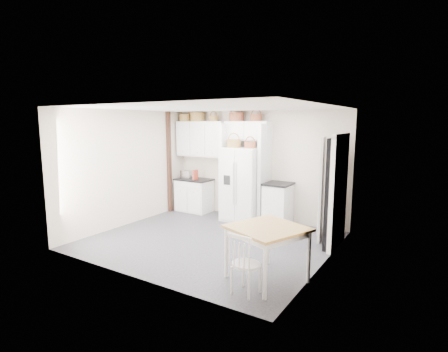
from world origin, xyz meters
The scene contains 29 objects.
floor centered at (0.00, 0.00, 0.00)m, with size 4.50×4.50×0.00m, color #252526.
ceiling centered at (0.00, 0.00, 2.60)m, with size 4.50×4.50×0.00m, color white.
wall_back centered at (0.00, 2.00, 1.30)m, with size 4.50×4.50×0.00m, color beige.
wall_left centered at (-2.25, 0.00, 1.30)m, with size 4.00×4.00×0.00m, color beige.
wall_right centered at (2.25, 0.00, 1.30)m, with size 4.00×4.00×0.00m, color beige.
refrigerator centered at (-0.15, 1.60, 0.88)m, with size 0.91×0.73×1.75m, color white.
base_cab_left centered at (-1.67, 1.70, 0.41)m, with size 0.89×0.56×0.83m, color white.
base_cab_right centered at (0.72, 1.70, 0.47)m, with size 0.53×0.64×0.93m, color white.
dining_table centered at (1.70, -1.00, 0.41)m, with size 0.98×0.98×0.82m, color #A36F2A.
windsor_chair centered at (1.64, -1.53, 0.41)m, with size 0.40×0.37×0.83m, color white.
counter_left centered at (-1.67, 1.70, 0.85)m, with size 0.93×0.60×0.04m, color black.
counter_right centered at (0.72, 1.70, 0.96)m, with size 0.57×0.68×0.04m, color black.
toaster centered at (-1.90, 1.69, 0.97)m, with size 0.29×0.17×0.20m, color silver.
cookbook_red centered at (-1.56, 1.62, 0.99)m, with size 0.04×0.17×0.25m, color #B83926.
cookbook_cream centered at (-1.59, 1.62, 0.99)m, with size 0.04×0.16×0.24m, color silver.
basket_upper_a centered at (-2.03, 1.83, 2.44)m, with size 0.32×0.32×0.18m, color brown.
basket_upper_b centered at (-1.62, 1.83, 2.46)m, with size 0.38×0.38×0.22m, color brown.
basket_upper_c centered at (-1.13, 1.83, 2.42)m, with size 0.24×0.24×0.14m, color brown.
basket_bridge_a centered at (-0.47, 1.83, 2.45)m, with size 0.37×0.37×0.21m, color brown.
basket_bridge_b centered at (0.06, 1.83, 2.43)m, with size 0.28×0.28×0.16m, color brown.
basket_fridge_a centered at (-0.35, 1.50, 1.84)m, with size 0.34×0.34×0.18m, color brown.
basket_fridge_b centered at (0.08, 1.50, 1.82)m, with size 0.27×0.27×0.14m, color brown.
upper_cabinet centered at (-1.50, 1.83, 1.90)m, with size 1.40×0.34×0.90m, color white.
bridge_cabinet centered at (-0.15, 1.83, 2.12)m, with size 1.12×0.34×0.45m, color white.
fridge_panel_left centered at (-0.66, 1.70, 1.15)m, with size 0.08×0.60×2.30m, color white.
fridge_panel_right centered at (0.36, 1.70, 1.15)m, with size 0.08×0.60×2.30m, color white.
trim_post centered at (-2.20, 1.35, 1.30)m, with size 0.09×0.09×2.60m, color #3B2014.
doorway_void centered at (2.16, 1.00, 1.02)m, with size 0.18×0.85×2.05m, color black.
door_slab centered at (1.80, 1.33, 1.02)m, with size 0.80×0.04×2.05m, color white.
Camera 1 is at (3.78, -5.52, 2.33)m, focal length 28.00 mm.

